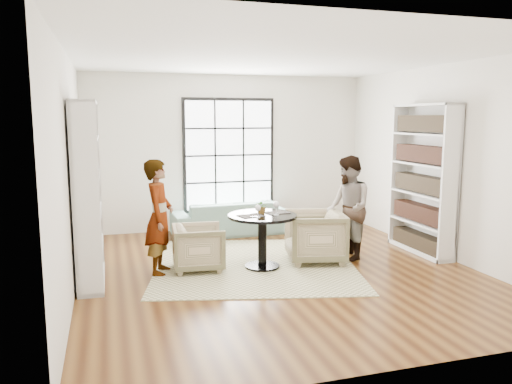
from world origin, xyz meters
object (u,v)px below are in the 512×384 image
object	(u,v)px
person_left	(159,217)
flower_centerpiece	(262,206)
sofa	(230,217)
wine_glass_left	(258,208)
pedestal_table	(262,229)
person_right	(348,208)
wine_glass_right	(276,205)
armchair_right	(315,237)
armchair_left	(199,247)

from	to	relation	value
person_left	flower_centerpiece	size ratio (longest dim) A/B	7.38
sofa	wine_glass_left	size ratio (longest dim) A/B	11.85
sofa	person_left	world-z (taller)	person_left
pedestal_table	person_left	distance (m)	1.49
flower_centerpiece	person_left	bearing A→B (deg)	175.48
pedestal_table	sofa	world-z (taller)	pedestal_table
person_right	wine_glass_right	size ratio (longest dim) A/B	7.68
sofa	flower_centerpiece	size ratio (longest dim) A/B	9.84
person_right	flower_centerpiece	size ratio (longest dim) A/B	7.35
armchair_right	wine_glass_left	bearing A→B (deg)	-62.60
person_right	wine_glass_left	distance (m)	1.56
sofa	wine_glass_left	bearing A→B (deg)	83.17
armchair_left	person_left	world-z (taller)	person_left
pedestal_table	armchair_right	xyz separation A→B (m)	(0.86, 0.08, -0.19)
person_left	flower_centerpiece	world-z (taller)	person_left
armchair_right	person_left	distance (m)	2.36
pedestal_table	flower_centerpiece	size ratio (longest dim) A/B	4.56
armchair_left	armchair_right	bearing A→B (deg)	-88.32
sofa	flower_centerpiece	bearing A→B (deg)	86.21
person_right	wine_glass_left	size ratio (longest dim) A/B	8.85
armchair_left	armchair_right	xyz separation A→B (m)	(1.77, -0.10, 0.06)
sofa	flower_centerpiece	world-z (taller)	flower_centerpiece
person_right	wine_glass_right	xyz separation A→B (m)	(-1.24, -0.18, 0.14)
sofa	pedestal_table	bearing A→B (deg)	85.91
person_right	flower_centerpiece	distance (m)	1.40
wine_glass_right	armchair_right	bearing A→B (deg)	14.67
wine_glass_left	sofa	bearing A→B (deg)	85.62
wine_glass_right	flower_centerpiece	bearing A→B (deg)	135.49
wine_glass_left	wine_glass_right	xyz separation A→B (m)	(0.30, 0.08, 0.02)
wine_glass_right	flower_centerpiece	world-z (taller)	flower_centerpiece
armchair_left	wine_glass_left	distance (m)	1.05
sofa	armchair_right	bearing A→B (deg)	107.69
pedestal_table	flower_centerpiece	distance (m)	0.33
pedestal_table	person_left	bearing A→B (deg)	173.12
person_left	armchair_left	bearing A→B (deg)	-73.78
armchair_left	wine_glass_right	bearing A→B (deg)	-99.51
person_right	flower_centerpiece	bearing A→B (deg)	-80.04
flower_centerpiece	pedestal_table	bearing A→B (deg)	-102.57
sofa	armchair_left	xyz separation A→B (m)	(-0.97, -2.08, 0.01)
pedestal_table	armchair_right	size ratio (longest dim) A/B	1.16
person_right	wine_glass_left	xyz separation A→B (m)	(-1.53, -0.26, 0.12)
person_right	armchair_left	bearing A→B (deg)	-83.22
person_left	flower_centerpiece	distance (m)	1.48
person_left	sofa	bearing A→B (deg)	-19.97
sofa	person_right	size ratio (longest dim) A/B	1.34
person_left	wine_glass_left	world-z (taller)	person_left
sofa	wine_glass_left	distance (m)	2.52
person_left	person_right	world-z (taller)	person_left
armchair_left	wine_glass_right	distance (m)	1.28
armchair_left	person_left	size ratio (longest dim) A/B	0.45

